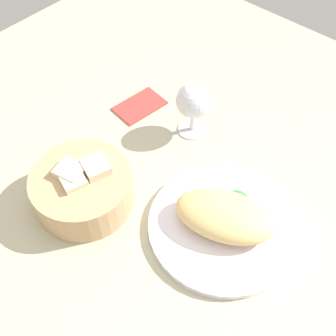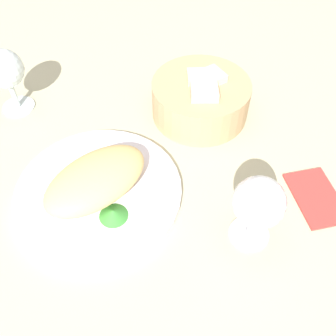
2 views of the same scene
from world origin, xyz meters
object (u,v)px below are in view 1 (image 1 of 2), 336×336
Objects in this scene: wine_glass_near at (194,102)px; bread_basket at (83,188)px; folded_napkin at (140,105)px; plate at (223,225)px.

bread_basket is at bearing 82.87° from wine_glass_near.
folded_napkin is (13.38, 2.24, -7.62)cm from wine_glass_near.
folded_napkin is at bearing 9.49° from wine_glass_near.
bread_basket is (22.90, 12.36, 3.15)cm from plate.
wine_glass_near is 15.56cm from folded_napkin.
bread_basket reaches higher than plate.
plate reaches higher than folded_napkin.
wine_glass_near is at bearing -97.13° from bread_basket.
folded_napkin is at bearing -21.00° from plate.
folded_napkin is (9.98, -24.98, -3.45)cm from bread_basket.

